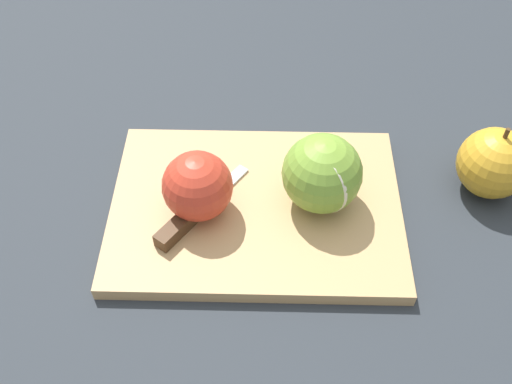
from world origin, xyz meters
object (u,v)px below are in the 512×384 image
(apple_half_right, at_px, (197,186))
(apple_whole, at_px, (494,163))
(apple_half_left, at_px, (322,174))
(knife, at_px, (185,221))

(apple_half_right, bearing_deg, apple_whole, 149.47)
(apple_half_right, height_order, apple_whole, same)
(apple_half_right, relative_size, apple_whole, 0.82)
(apple_half_left, xyz_separation_m, apple_half_right, (0.13, 0.02, -0.01))
(knife, bearing_deg, apple_whole, -41.75)
(apple_half_right, relative_size, knife, 0.60)
(apple_half_left, bearing_deg, apple_half_right, -36.75)
(apple_half_left, distance_m, apple_whole, 0.20)
(apple_whole, bearing_deg, apple_half_left, 11.28)
(apple_half_left, xyz_separation_m, apple_whole, (-0.20, -0.04, -0.02))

